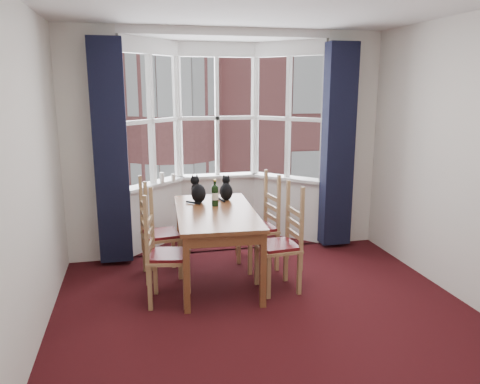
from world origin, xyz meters
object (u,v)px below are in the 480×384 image
object	(u,v)px
cat_left	(198,192)
chair_left_far	(153,236)
dining_table	(216,218)
candle_tall	(162,178)
wine_bottle	(215,194)
chair_left_near	(160,257)
cat_right	(226,190)
chair_right_near	(286,246)
candle_short	(173,178)
chair_right_far	(265,228)

from	to	relation	value
cat_left	chair_left_far	bearing A→B (deg)	-163.42
dining_table	candle_tall	distance (m)	1.41
cat_left	wine_bottle	bearing A→B (deg)	-52.60
chair_left_near	candle_tall	xyz separation A→B (m)	(0.15, 1.72, 0.46)
cat_left	cat_right	world-z (taller)	cat_left
dining_table	cat_right	size ratio (longest dim) A/B	5.38
chair_right_near	candle_short	size ratio (longest dim) A/B	9.04
cat_right	candle_tall	size ratio (longest dim) A/B	2.23
dining_table	chair_right_near	bearing A→B (deg)	-29.65
chair_left_near	candle_tall	size ratio (longest dim) A/B	6.88
chair_left_far	wine_bottle	distance (m)	0.84
chair_left_near	chair_right_far	xyz separation A→B (m)	(1.27, 0.69, 0.00)
chair_left_far	cat_right	size ratio (longest dim) A/B	3.09
chair_left_far	cat_right	xyz separation A→B (m)	(0.88, 0.21, 0.44)
cat_left	cat_right	xyz separation A→B (m)	(0.34, 0.05, -0.01)
wine_bottle	dining_table	bearing A→B (deg)	-98.15
chair_right_near	chair_right_far	distance (m)	0.66
chair_right_far	candle_tall	bearing A→B (deg)	137.58
cat_right	wine_bottle	world-z (taller)	wine_bottle
cat_left	cat_right	distance (m)	0.34
candle_tall	chair_left_far	bearing A→B (deg)	-99.80
chair_right_near	cat_right	xyz separation A→B (m)	(-0.47, 0.85, 0.44)
wine_bottle	cat_right	bearing A→B (deg)	55.78
chair_left_near	wine_bottle	bearing A→B (deg)	43.02
chair_left_far	candle_short	size ratio (longest dim) A/B	9.04
cat_left	wine_bottle	world-z (taller)	cat_left
dining_table	chair_left_far	bearing A→B (deg)	159.18
chair_left_near	cat_left	distance (m)	1.07
cat_left	wine_bottle	xyz separation A→B (m)	(0.16, -0.21, 0.01)
chair_right_far	cat_right	xyz separation A→B (m)	(-0.42, 0.19, 0.44)
dining_table	chair_left_near	size ratio (longest dim) A/B	1.74
chair_left_near	chair_right_far	size ratio (longest dim) A/B	1.00
candle_tall	wine_bottle	bearing A→B (deg)	-64.64
cat_left	candle_tall	size ratio (longest dim) A/B	2.45
chair_left_far	candle_short	bearing A→B (deg)	72.80
dining_table	chair_right_far	distance (m)	0.73
chair_right_far	candle_tall	size ratio (longest dim) A/B	6.88
candle_tall	dining_table	bearing A→B (deg)	-69.35
chair_right_near	dining_table	bearing A→B (deg)	150.35
chair_left_far	chair_left_near	bearing A→B (deg)	-86.98
cat_right	chair_left_far	bearing A→B (deg)	-166.38
chair_left_far	candle_short	distance (m)	1.21
dining_table	cat_left	xyz separation A→B (m)	(-0.13, 0.42, 0.21)
chair_right_near	cat_left	world-z (taller)	cat_left
chair_left_near	candle_short	xyz separation A→B (m)	(0.30, 1.75, 0.45)
candle_short	candle_tall	bearing A→B (deg)	-168.85
dining_table	cat_right	distance (m)	0.55
chair_left_far	candle_short	world-z (taller)	candle_short
chair_right_far	wine_bottle	size ratio (longest dim) A/B	3.07
candle_short	cat_left	bearing A→B (deg)	-77.31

